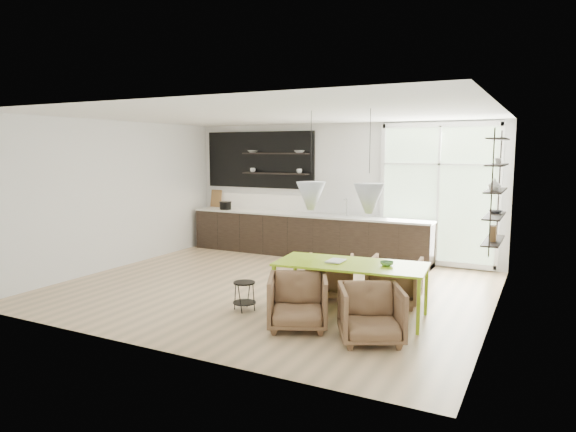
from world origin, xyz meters
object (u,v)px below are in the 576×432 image
Objects in this scene: dining_table at (351,267)px; armchair_front_left at (298,302)px; armchair_back_left at (330,276)px; armchair_front_right at (371,314)px; armchair_back_right at (395,281)px; wire_stool at (244,292)px.

armchair_front_left is (-0.44, -0.79, -0.35)m from dining_table.
armchair_back_left is (-0.60, 0.71, -0.37)m from dining_table.
armchair_front_left reaches higher than armchair_front_right.
armchair_front_left reaches higher than armchair_back_right.
armchair_front_right is 1.79× the size of wire_stool.
armchair_front_right is 2.05m from wire_stool.
armchair_back_left is at bearing 124.44° from dining_table.
armchair_front_left is at bearing -16.73° from wire_stool.
armchair_front_right is at bearing 107.51° from armchair_back_left.
armchair_front_left is (-0.84, -1.65, 0.00)m from armchair_back_right.
armchair_back_left is at bearing 99.85° from armchair_front_right.
dining_table is 1.00m from armchair_back_left.
dining_table reaches higher than armchair_front_left.
dining_table is at bearing 59.84° from armchair_back_right.
wire_stool is at bearing 34.63° from armchair_back_left.
dining_table is 1.02m from armchair_back_right.
armchair_front_left reaches higher than wire_stool.
dining_table reaches higher than armchair_front_right.
armchair_back_left is 1.47m from wire_stool.
armchair_front_left is (0.16, -1.50, 0.02)m from armchair_back_left.
armchair_front_right is at bearing -26.75° from armchair_front_left.
armchair_front_left is at bearing 57.52° from armchair_back_right.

